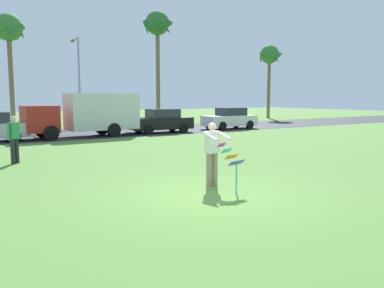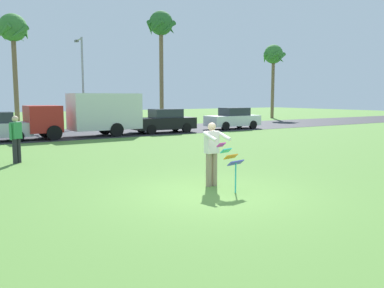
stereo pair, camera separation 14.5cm
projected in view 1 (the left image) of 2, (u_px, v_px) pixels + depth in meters
The scene contains 12 objects.
ground_plane at pixel (212, 194), 9.96m from camera, with size 120.00×120.00×0.00m, color #568438.
road_strip at pixel (44, 135), 25.08m from camera, with size 120.00×8.00×0.01m, color #2D2D33.
person_kite_flyer at pixel (212, 151), 10.72m from camera, with size 0.54×0.66×1.73m.
kite_held at pixel (232, 159), 10.05m from camera, with size 0.53×0.69×1.25m.
parked_truck_red_cab at pixel (89, 113), 24.05m from camera, with size 6.76×2.27×2.62m.
parked_car_black at pixel (161, 121), 26.80m from camera, with size 4.24×1.92×1.60m.
parked_car_white at pixel (230, 119), 29.96m from camera, with size 4.22×1.87×1.60m.
palm_tree_right_near at pixel (9, 32), 30.46m from camera, with size 2.58×2.71×8.77m.
palm_tree_centre_far at pixel (157, 29), 35.02m from camera, with size 2.58×2.71×9.92m.
palm_tree_far_left at pixel (269, 57), 44.70m from camera, with size 2.58×2.71×8.22m.
streetlight_pole at pixel (79, 76), 31.06m from camera, with size 0.24×1.65×7.00m.
person_walker_near at pixel (14, 138), 14.39m from camera, with size 0.48×0.39×1.73m.
Camera 1 is at (-5.70, -7.92, 2.41)m, focal length 37.22 mm.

